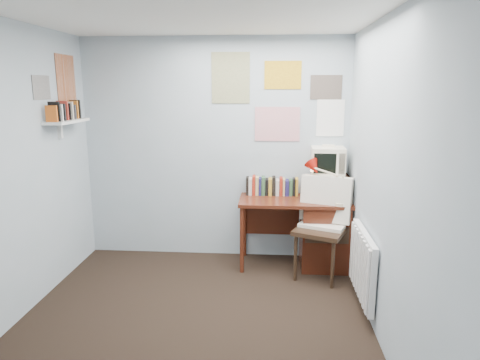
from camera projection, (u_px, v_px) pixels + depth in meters
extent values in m
plane|color=black|center=(189.00, 336.00, 3.43)|extent=(3.50, 3.50, 0.00)
cube|color=#A7B2BF|center=(215.00, 150.00, 4.87)|extent=(3.00, 0.02, 2.50)
cube|color=#A7B2BF|center=(392.00, 188.00, 3.06)|extent=(0.02, 3.50, 2.50)
cube|color=white|center=(180.00, 5.00, 2.90)|extent=(3.00, 3.50, 0.02)
cube|color=#552213|center=(295.00, 201.00, 4.64)|extent=(1.20, 0.55, 0.03)
cube|color=#552213|center=(324.00, 235.00, 4.70)|extent=(0.50, 0.50, 0.72)
cylinder|color=#552213|center=(242.00, 240.00, 4.54)|extent=(0.04, 0.04, 0.72)
cylinder|color=#552213|center=(245.00, 226.00, 4.99)|extent=(0.04, 0.04, 0.72)
cube|color=#552213|center=(271.00, 222.00, 4.98)|extent=(0.64, 0.02, 0.30)
cube|color=black|center=(320.00, 231.00, 4.38)|extent=(0.67, 0.66, 1.02)
cube|color=#AC150B|center=(341.00, 186.00, 4.36)|extent=(0.33, 0.30, 0.41)
cube|color=#552213|center=(330.00, 186.00, 4.70)|extent=(0.40, 0.30, 0.25)
cube|color=#EFE5C8|center=(328.00, 160.00, 4.66)|extent=(0.36, 0.34, 0.33)
cube|color=#552213|center=(273.00, 185.00, 4.81)|extent=(0.60, 0.14, 0.22)
cube|color=white|center=(363.00, 265.00, 3.77)|extent=(0.09, 0.80, 0.60)
cube|color=white|center=(67.00, 121.00, 4.26)|extent=(0.20, 0.62, 0.24)
cube|color=white|center=(278.00, 97.00, 4.68)|extent=(1.20, 0.01, 0.90)
cube|color=white|center=(54.00, 82.00, 4.18)|extent=(0.01, 0.70, 0.60)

